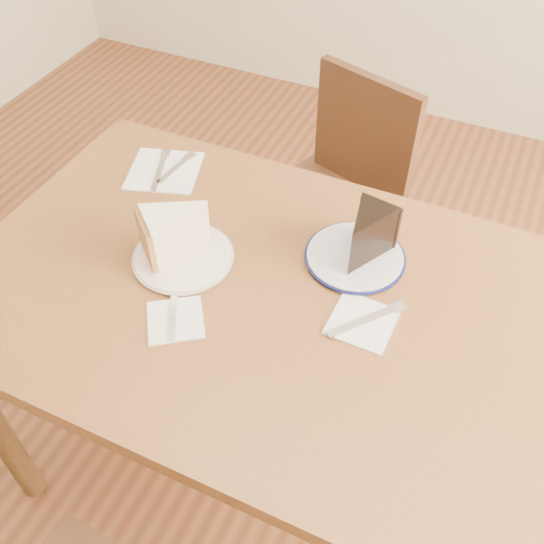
{
  "coord_description": "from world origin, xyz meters",
  "views": [
    {
      "loc": [
        0.37,
        -0.72,
        1.66
      ],
      "look_at": [
        0.03,
        0.01,
        0.8
      ],
      "focal_mm": 40.0,
      "sensor_mm": 36.0,
      "label": 1
    }
  ],
  "objects_px": {
    "table": "(255,318)",
    "plate_cream": "(183,257)",
    "plate_navy": "(355,257)",
    "chair_far": "(333,201)",
    "carrot_cake": "(179,232)",
    "chocolate_cake": "(364,240)"
  },
  "relations": [
    {
      "from": "table",
      "to": "chocolate_cake",
      "type": "distance_m",
      "value": 0.28
    },
    {
      "from": "chocolate_cake",
      "to": "chair_far",
      "type": "bearing_deg",
      "value": -56.46
    },
    {
      "from": "plate_navy",
      "to": "table",
      "type": "bearing_deg",
      "value": -134.4
    },
    {
      "from": "carrot_cake",
      "to": "plate_cream",
      "type": "bearing_deg",
      "value": -12.02
    },
    {
      "from": "plate_cream",
      "to": "plate_navy",
      "type": "height_order",
      "value": "same"
    },
    {
      "from": "table",
      "to": "carrot_cake",
      "type": "bearing_deg",
      "value": 171.99
    },
    {
      "from": "chair_far",
      "to": "plate_cream",
      "type": "height_order",
      "value": "chair_far"
    },
    {
      "from": "table",
      "to": "chair_far",
      "type": "relative_size",
      "value": 1.47
    },
    {
      "from": "table",
      "to": "chocolate_cake",
      "type": "bearing_deg",
      "value": 43.2
    },
    {
      "from": "table",
      "to": "plate_navy",
      "type": "height_order",
      "value": "plate_navy"
    },
    {
      "from": "plate_navy",
      "to": "carrot_cake",
      "type": "relative_size",
      "value": 1.54
    },
    {
      "from": "table",
      "to": "chair_far",
      "type": "distance_m",
      "value": 0.69
    },
    {
      "from": "chair_far",
      "to": "carrot_cake",
      "type": "distance_m",
      "value": 0.73
    },
    {
      "from": "table",
      "to": "plate_cream",
      "type": "bearing_deg",
      "value": 176.79
    },
    {
      "from": "table",
      "to": "chair_far",
      "type": "height_order",
      "value": "chair_far"
    },
    {
      "from": "table",
      "to": "plate_cream",
      "type": "xyz_separation_m",
      "value": [
        -0.17,
        0.01,
        0.1
      ]
    },
    {
      "from": "chair_far",
      "to": "plate_cream",
      "type": "distance_m",
      "value": 0.72
    },
    {
      "from": "table",
      "to": "carrot_cake",
      "type": "distance_m",
      "value": 0.24
    },
    {
      "from": "chair_far",
      "to": "plate_cream",
      "type": "relative_size",
      "value": 4.02
    },
    {
      "from": "carrot_cake",
      "to": "chocolate_cake",
      "type": "distance_m",
      "value": 0.38
    },
    {
      "from": "table",
      "to": "chair_far",
      "type": "xyz_separation_m",
      "value": [
        -0.05,
        0.66,
        -0.2
      ]
    },
    {
      "from": "carrot_cake",
      "to": "chair_far",
      "type": "bearing_deg",
      "value": 120.25
    }
  ]
}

